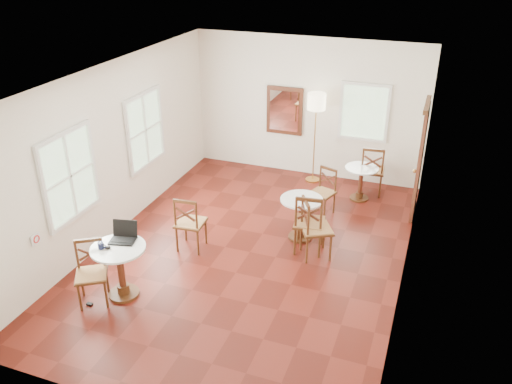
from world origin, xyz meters
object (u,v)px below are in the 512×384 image
chair_back_b (323,192)px  floor_lamp (316,108)px  power_adapter (90,304)px  chair_mid_b (315,228)px  chair_mid_a (309,223)px  cafe_table_back (361,180)px  chair_near_a (190,223)px  chair_back_a (372,170)px  cafe_table_near (120,266)px  cafe_table_mid (301,214)px  water_glass (102,246)px  chair_near_b (91,273)px  navy_mug (101,245)px  laptop (124,235)px  mouse (108,247)px

chair_back_b → floor_lamp: size_ratio=0.47×
floor_lamp → power_adapter: (-1.97, -5.27, -1.63)m
chair_mid_b → chair_mid_a: bearing=16.7°
cafe_table_back → floor_lamp: floor_lamp is taller
chair_near_a → chair_back_a: chair_back_a is taller
cafe_table_near → cafe_table_mid: bearing=50.8°
cafe_table_near → water_glass: (-0.19, -0.11, 0.37)m
chair_near_a → chair_mid_a: 1.99m
cafe_table_mid → chair_near_a: bearing=-149.6°
chair_near_b → chair_mid_b: 3.54m
cafe_table_back → chair_near_a: bearing=-129.8°
chair_mid_b → navy_mug: (-2.59, -2.12, 0.36)m
chair_mid_b → cafe_table_back: bearing=-37.9°
cafe_table_mid → chair_back_b: bearing=81.9°
chair_near_a → chair_near_b: 1.90m
cafe_table_near → chair_near_b: chair_near_b is taller
cafe_table_back → laptop: laptop is taller
navy_mug → power_adapter: (-0.14, -0.28, -0.87)m
chair_near_b → chair_mid_b: chair_mid_b is taller
navy_mug → power_adapter: 0.92m
cafe_table_near → navy_mug: size_ratio=6.68×
power_adapter → chair_back_b: bearing=57.2°
chair_near_b → floor_lamp: floor_lamp is taller
laptop → power_adapter: 1.12m
chair_mid_a → navy_mug: size_ratio=8.66×
chair_near_a → chair_back_b: size_ratio=1.11×
cafe_table_mid → mouse: size_ratio=7.49×
chair_near_a → chair_back_b: bearing=-136.4°
cafe_table_back → chair_mid_a: (-0.48, -2.22, 0.11)m
chair_back_b → navy_mug: 4.35m
cafe_table_back → chair_near_a: size_ratio=0.69×
chair_near_a → water_glass: chair_near_a is taller
chair_mid_a → power_adapter: (-2.60, -2.52, -0.52)m
cafe_table_mid → chair_mid_a: size_ratio=0.71×
chair_mid_b → navy_mug: 3.37m
laptop → water_glass: laptop is taller
chair_near_b → chair_mid_a: size_ratio=0.89×
cafe_table_back → laptop: bearing=-124.0°
mouse → cafe_table_back: bearing=61.3°
chair_mid_a → water_glass: chair_mid_a is taller
chair_back_b → floor_lamp: bearing=130.5°
chair_back_a → laptop: (-2.94, -4.47, 0.38)m
cafe_table_back → water_glass: 5.36m
cafe_table_mid → chair_near_a: size_ratio=0.77×
cafe_table_near → chair_back_a: chair_back_a is taller
mouse → power_adapter: bearing=-122.1°
cafe_table_mid → chair_near_b: bearing=-130.7°
cafe_table_near → power_adapter: (-0.34, -0.38, -0.50)m
floor_lamp → navy_mug: floor_lamp is taller
chair_near_b → power_adapter: chair_near_b is taller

